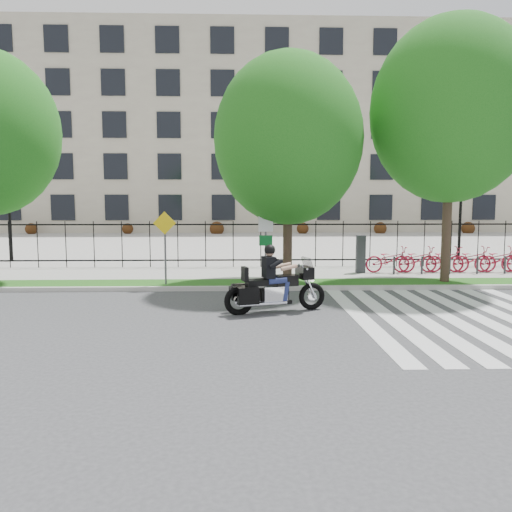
{
  "coord_description": "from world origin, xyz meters",
  "views": [
    {
      "loc": [
        -0.87,
        -12.41,
        2.93
      ],
      "look_at": [
        -0.4,
        3.0,
        1.28
      ],
      "focal_mm": 35.0,
      "sensor_mm": 36.0,
      "label": 1
    }
  ],
  "objects": [
    {
      "name": "bike_share_station",
      "position": [
        9.45,
        7.2,
        0.68
      ],
      "size": [
        11.17,
        0.89,
        1.5
      ],
      "color": "#2D2D33",
      "rests_on": "sidewalk"
    },
    {
      "name": "lamp_post_left",
      "position": [
        -12.0,
        12.0,
        3.21
      ],
      "size": [
        1.06,
        0.7,
        4.25
      ],
      "color": "black",
      "rests_on": "ground"
    },
    {
      "name": "curb",
      "position": [
        0.0,
        4.1,
        0.07
      ],
      "size": [
        60.0,
        0.2,
        0.15
      ],
      "primitive_type": "cube",
      "color": "#B2B0A7",
      "rests_on": "ground"
    },
    {
      "name": "office_building",
      "position": [
        0.0,
        44.92,
        9.97
      ],
      "size": [
        60.0,
        21.9,
        20.15
      ],
      "color": "#A99E89",
      "rests_on": "ground"
    },
    {
      "name": "sidewalk",
      "position": [
        0.0,
        7.45,
        0.07
      ],
      "size": [
        60.0,
        3.5,
        0.15
      ],
      "primitive_type": "cube",
      "color": "gray",
      "rests_on": "ground"
    },
    {
      "name": "lamp_post_right",
      "position": [
        10.0,
        12.0,
        3.21
      ],
      "size": [
        1.06,
        0.7,
        4.25
      ],
      "color": "black",
      "rests_on": "ground"
    },
    {
      "name": "street_tree_1",
      "position": [
        0.77,
        4.95,
        5.1
      ],
      "size": [
        5.1,
        5.1,
        7.88
      ],
      "color": "#35241C",
      "rests_on": "grass_verge"
    },
    {
      "name": "sign_pole_warning",
      "position": [
        -3.45,
        4.58,
        1.74
      ],
      "size": [
        0.78,
        0.09,
        2.49
      ],
      "color": "#59595B",
      "rests_on": "grass_verge"
    },
    {
      "name": "iron_fence",
      "position": [
        0.0,
        9.2,
        1.15
      ],
      "size": [
        30.0,
        0.06,
        2.0
      ],
      "primitive_type": null,
      "color": "black",
      "rests_on": "sidewalk"
    },
    {
      "name": "sign_pole_regulatory",
      "position": [
        -0.02,
        4.58,
        1.74
      ],
      "size": [
        0.5,
        0.09,
        2.5
      ],
      "color": "#59595B",
      "rests_on": "grass_verge"
    },
    {
      "name": "grass_verge",
      "position": [
        0.0,
        4.95,
        0.07
      ],
      "size": [
        60.0,
        1.5,
        0.15
      ],
      "primitive_type": "cube",
      "color": "#1A5014",
      "rests_on": "ground"
    },
    {
      "name": "street_tree_2",
      "position": [
        6.39,
        4.95,
        6.09
      ],
      "size": [
        5.52,
        5.52,
        9.12
      ],
      "color": "#35241C",
      "rests_on": "grass_verge"
    },
    {
      "name": "ground",
      "position": [
        0.0,
        0.0,
        0.0
      ],
      "size": [
        120.0,
        120.0,
        0.0
      ],
      "primitive_type": "plane",
      "color": "#38393B",
      "rests_on": "ground"
    },
    {
      "name": "motorcycle_rider",
      "position": [
        0.05,
        0.77,
        0.73
      ],
      "size": [
        2.79,
        1.27,
        2.21
      ],
      "color": "black",
      "rests_on": "ground"
    },
    {
      "name": "crosswalk_stripes",
      "position": [
        4.83,
        0.0,
        0.01
      ],
      "size": [
        5.7,
        8.0,
        0.01
      ],
      "primitive_type": null,
      "color": "silver",
      "rests_on": "ground"
    },
    {
      "name": "plaza",
      "position": [
        0.0,
        25.0,
        0.05
      ],
      "size": [
        80.0,
        34.0,
        0.1
      ],
      "primitive_type": "cube",
      "color": "gray",
      "rests_on": "ground"
    }
  ]
}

